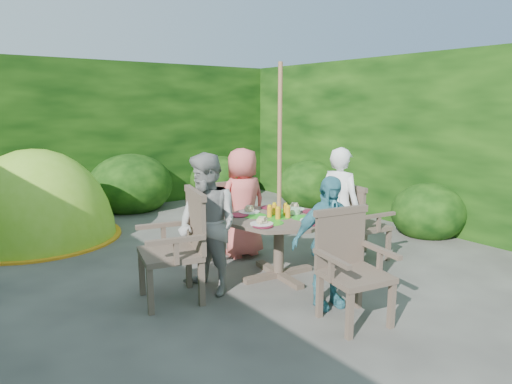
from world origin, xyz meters
TOP-DOWN VIEW (x-y plane):
  - ground at (0.00, 0.00)m, footprint 60.00×60.00m
  - hedge_enclosure at (0.00, 1.33)m, footprint 9.00×9.00m
  - patio_table at (0.66, -0.60)m, footprint 1.25×1.25m
  - parasol_pole at (0.66, -0.60)m, footprint 0.05×0.05m
  - garden_chair_right at (1.75, -0.73)m, footprint 0.53×0.58m
  - garden_chair_left at (-0.43, -0.47)m, footprint 0.65×0.70m
  - garden_chair_back at (0.79, 0.50)m, footprint 0.58×0.53m
  - garden_chair_front at (0.53, -1.69)m, footprint 0.62×0.57m
  - child_right at (1.45, -0.69)m, footprint 0.41×0.54m
  - child_left at (-0.14, -0.50)m, footprint 0.63×0.74m
  - child_back at (0.75, 0.20)m, footprint 0.64×0.43m
  - child_front at (0.56, -1.39)m, footprint 0.75×0.45m
  - dome_tent at (-1.08, 2.39)m, footprint 2.26×2.26m

SIDE VIEW (x-z plane):
  - ground at x=0.00m, z-range 0.00..0.00m
  - dome_tent at x=-1.08m, z-range -1.22..1.22m
  - garden_chair_back at x=0.79m, z-range 0.03..0.88m
  - garden_chair_right at x=1.75m, z-range 0.03..0.90m
  - garden_chair_front at x=0.53m, z-range 0.03..0.93m
  - garden_chair_left at x=-0.43m, z-range 0.03..1.02m
  - patio_table at x=0.66m, z-range 0.16..0.94m
  - child_front at x=0.56m, z-range 0.00..1.19m
  - child_back at x=0.75m, z-range 0.00..1.30m
  - child_right at x=1.45m, z-range 0.00..1.34m
  - child_left at x=-0.14m, z-range 0.00..1.35m
  - parasol_pole at x=0.66m, z-range 0.00..2.20m
  - hedge_enclosure at x=0.00m, z-range 0.00..2.50m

